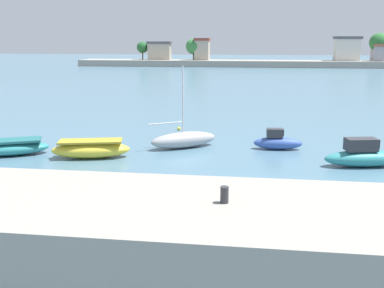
# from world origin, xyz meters

# --- Properties ---
(ground_plane) EXTENTS (400.00, 400.00, 0.00)m
(ground_plane) POSITION_xyz_m (0.00, 0.00, 0.00)
(ground_plane) COLOR slate
(seawall_embankment) EXTENTS (80.04, 5.97, 2.07)m
(seawall_embankment) POSITION_xyz_m (0.00, -6.65, 1.04)
(seawall_embankment) COLOR gray
(seawall_embankment) RESTS_ON ground
(mooring_bollard) EXTENTS (0.27, 0.27, 0.55)m
(mooring_bollard) POSITION_xyz_m (-1.61, -6.51, 2.34)
(mooring_bollard) COLOR #2D2D33
(mooring_bollard) RESTS_ON seawall_embankment
(moored_boat_0) EXTENTS (4.91, 3.44, 1.01)m
(moored_boat_0) POSITION_xyz_m (-15.99, 5.78, 0.48)
(moored_boat_0) COLOR teal
(moored_boat_0) RESTS_ON ground
(moored_boat_1) EXTENTS (5.07, 2.66, 1.12)m
(moored_boat_1) POSITION_xyz_m (-10.70, 5.79, 0.54)
(moored_boat_1) COLOR yellow
(moored_boat_1) RESTS_ON ground
(moored_boat_2) EXTENTS (4.73, 3.70, 5.55)m
(moored_boat_2) POSITION_xyz_m (-5.35, 9.22, 0.57)
(moored_boat_2) COLOR #9E9EA3
(moored_boat_2) RESTS_ON ground
(moored_boat_3) EXTENTS (3.28, 1.18, 1.41)m
(moored_boat_3) POSITION_xyz_m (0.98, 9.60, 0.51)
(moored_boat_3) COLOR #3856A8
(moored_boat_3) RESTS_ON ground
(moored_boat_4) EXTENTS (5.07, 2.37, 1.67)m
(moored_boat_4) POSITION_xyz_m (5.80, 6.08, 0.60)
(moored_boat_4) COLOR teal
(moored_boat_4) RESTS_ON ground
(mooring_buoy_0) EXTENTS (0.28, 0.28, 0.28)m
(mooring_buoy_0) POSITION_xyz_m (-6.66, 15.12, 0.14)
(mooring_buoy_0) COLOR yellow
(mooring_buoy_0) RESTS_ON ground
(mooring_buoy_1) EXTENTS (0.25, 0.25, 0.25)m
(mooring_buoy_1) POSITION_xyz_m (7.35, 12.10, 0.13)
(mooring_buoy_1) COLOR white
(mooring_buoy_1) RESTS_ON ground
(distant_shoreline) EXTENTS (97.84, 8.98, 8.91)m
(distant_shoreline) POSITION_xyz_m (2.06, 104.57, 2.21)
(distant_shoreline) COLOR gray
(distant_shoreline) RESTS_ON ground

